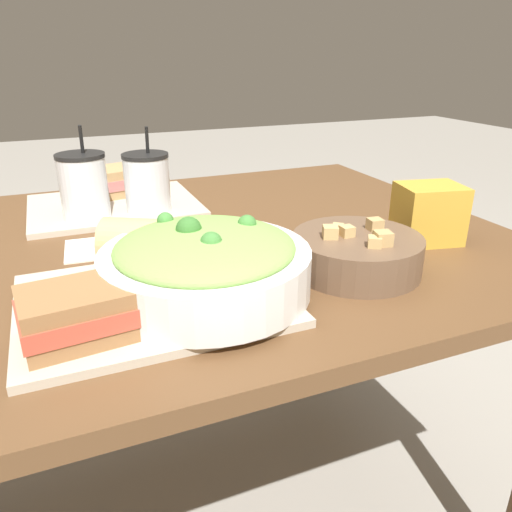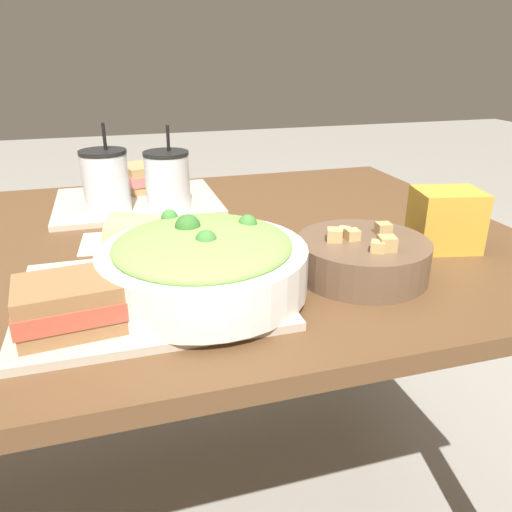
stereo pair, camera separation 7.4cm
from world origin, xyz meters
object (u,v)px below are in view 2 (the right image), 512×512
(sandwich_near, at_px, (69,304))
(drink_cup_red, at_px, (168,181))
(chip_bag, at_px, (446,220))
(napkin_folded, at_px, (126,241))
(baguette_near, at_px, (159,239))
(sandwich_far, at_px, (152,176))
(salad_bowl, at_px, (203,261))
(drink_cup_dark, at_px, (106,184))
(soup_bowl, at_px, (362,256))

(sandwich_near, xyz_separation_m, drink_cup_red, (0.18, 0.48, 0.03))
(chip_bag, relative_size, napkin_folded, 0.75)
(baguette_near, xyz_separation_m, chip_bag, (0.50, -0.05, 0.00))
(sandwich_near, xyz_separation_m, sandwich_far, (0.16, 0.65, 0.00))
(napkin_folded, bearing_deg, sandwich_far, 76.06)
(baguette_near, relative_size, napkin_folded, 1.00)
(salad_bowl, height_order, sandwich_far, salad_bowl)
(sandwich_near, xyz_separation_m, baguette_near, (0.13, 0.18, 0.01))
(sandwich_far, xyz_separation_m, drink_cup_dark, (-0.11, -0.17, 0.03))
(soup_bowl, distance_m, napkin_folded, 0.44)
(sandwich_near, height_order, drink_cup_red, drink_cup_red)
(drink_cup_red, height_order, chip_bag, drink_cup_red)
(salad_bowl, relative_size, baguette_near, 1.72)
(salad_bowl, xyz_separation_m, drink_cup_dark, (-0.13, 0.43, 0.02))
(soup_bowl, height_order, drink_cup_dark, drink_cup_dark)
(sandwich_far, relative_size, drink_cup_red, 0.88)
(sandwich_far, relative_size, napkin_folded, 0.91)
(salad_bowl, xyz_separation_m, drink_cup_red, (0.00, 0.43, 0.01))
(soup_bowl, xyz_separation_m, napkin_folded, (-0.35, 0.26, -0.03))
(salad_bowl, bearing_deg, drink_cup_red, 89.62)
(drink_cup_dark, xyz_separation_m, drink_cup_red, (0.13, 0.00, -0.00))
(napkin_folded, bearing_deg, sandwich_near, -104.08)
(sandwich_far, bearing_deg, drink_cup_dark, -136.99)
(sandwich_near, relative_size, drink_cup_red, 0.78)
(sandwich_near, relative_size, chip_bag, 1.08)
(sandwich_far, bearing_deg, chip_bag, -61.98)
(drink_cup_dark, bearing_deg, baguette_near, -76.11)
(napkin_folded, bearing_deg, salad_bowl, -69.25)
(baguette_near, bearing_deg, sandwich_far, 24.31)
(soup_bowl, bearing_deg, chip_bag, 18.60)
(sandwich_near, relative_size, drink_cup_dark, 0.74)
(sandwich_far, height_order, chip_bag, chip_bag)
(sandwich_near, relative_size, sandwich_far, 0.89)
(sandwich_near, height_order, drink_cup_dark, drink_cup_dark)
(sandwich_near, bearing_deg, salad_bowl, 11.36)
(soup_bowl, bearing_deg, drink_cup_red, 120.96)
(drink_cup_dark, distance_m, chip_bag, 0.68)
(sandwich_near, xyz_separation_m, drink_cup_dark, (0.05, 0.48, 0.03))
(chip_bag, bearing_deg, soup_bowl, -149.41)
(baguette_near, distance_m, sandwich_far, 0.47)
(baguette_near, xyz_separation_m, drink_cup_red, (0.05, 0.30, 0.02))
(salad_bowl, height_order, soup_bowl, salad_bowl)
(sandwich_far, bearing_deg, napkin_folded, -118.03)
(chip_bag, bearing_deg, sandwich_far, 144.11)
(baguette_near, bearing_deg, sandwich_near, 172.22)
(salad_bowl, distance_m, baguette_near, 0.13)
(drink_cup_dark, relative_size, napkin_folded, 1.09)
(soup_bowl, distance_m, sandwich_near, 0.44)
(salad_bowl, height_order, drink_cup_dark, drink_cup_dark)
(baguette_near, distance_m, drink_cup_dark, 0.31)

